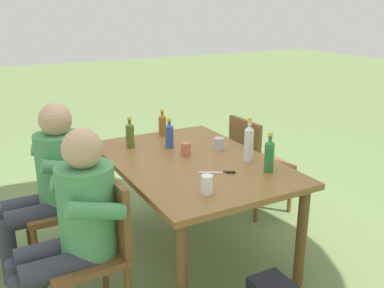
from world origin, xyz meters
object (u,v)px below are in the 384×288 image
object	(u,v)px
chair_near_left	(68,198)
person_in_plaid_shirt	(49,179)
chair_far_left	(255,160)
table_knife	(220,172)
bottle_amber	(162,125)
cup_terracotta	(186,149)
bottle_olive	(130,134)
backpack_by_far_side	(81,179)
cup_white	(207,185)
bottle_clear	(249,143)
bottle_green	(269,155)
dining_table	(192,171)
bottle_blue	(169,135)
cup_steel	(219,144)
chair_near_right	(95,243)
person_in_white_shirt	(74,222)

from	to	relation	value
chair_near_left	person_in_plaid_shirt	world-z (taller)	person_in_plaid_shirt
chair_far_left	table_knife	distance (m)	1.04
bottle_amber	cup_terracotta	size ratio (longest dim) A/B	2.38
bottle_olive	backpack_by_far_side	world-z (taller)	bottle_olive
chair_far_left	cup_white	xyz separation A→B (m)	(0.88, -1.01, 0.31)
bottle_clear	bottle_green	world-z (taller)	bottle_clear
bottle_amber	backpack_by_far_side	world-z (taller)	bottle_amber
dining_table	cup_terracotta	size ratio (longest dim) A/B	15.91
bottle_blue	table_knife	distance (m)	0.65
dining_table	backpack_by_far_side	distance (m)	1.53
bottle_clear	bottle_olive	bearing A→B (deg)	-137.96
bottle_clear	bottle_green	xyz separation A→B (m)	(0.23, 0.00, -0.02)
chair_near_left	bottle_olive	bearing A→B (deg)	104.51
cup_terracotta	cup_steel	bearing A→B (deg)	89.30
bottle_amber	chair_near_right	bearing A→B (deg)	-42.14
cup_white	person_in_plaid_shirt	bearing A→B (deg)	-140.36
bottle_olive	bottle_amber	world-z (taller)	bottle_olive
bottle_green	cup_terracotta	bearing A→B (deg)	-148.60
bottle_blue	chair_far_left	bearing A→B (deg)	90.66
chair_near_left	bottle_blue	bearing A→B (deg)	89.34
bottle_green	cup_terracotta	size ratio (longest dim) A/B	2.80
bottle_blue	cup_steel	world-z (taller)	bottle_blue
person_in_white_shirt	chair_far_left	bearing A→B (deg)	111.51
dining_table	bottle_green	xyz separation A→B (m)	(0.43, 0.34, 0.20)
person_in_plaid_shirt	bottle_clear	xyz separation A→B (m)	(0.55, 1.27, 0.23)
chair_near_right	person_in_white_shirt	size ratio (longest dim) A/B	0.74
chair_far_left	cup_steel	xyz separation A→B (m)	(0.24, -0.53, 0.30)
chair_near_right	person_in_plaid_shirt	size ratio (longest dim) A/B	0.74
chair_far_left	cup_steel	world-z (taller)	chair_far_left
chair_far_left	cup_terracotta	size ratio (longest dim) A/B	9.04
chair_far_left	person_in_white_shirt	xyz separation A→B (m)	(0.69, -1.75, 0.17)
person_in_plaid_shirt	backpack_by_far_side	size ratio (longest dim) A/B	3.02
bottle_amber	bottle_blue	distance (m)	0.31
cup_terracotta	table_knife	bearing A→B (deg)	4.83
cup_white	table_knife	world-z (taller)	cup_white
backpack_by_far_side	bottle_blue	bearing A→B (deg)	23.94
person_in_white_shirt	bottle_clear	distance (m)	1.29
bottle_clear	table_knife	size ratio (longest dim) A/B	1.44
bottle_amber	cup_white	world-z (taller)	bottle_amber
person_in_white_shirt	chair_near_left	bearing A→B (deg)	170.97
bottle_amber	cup_terracotta	world-z (taller)	bottle_amber
chair_near_right	cup_white	size ratio (longest dim) A/B	7.70
bottle_olive	cup_steel	size ratio (longest dim) A/B	2.60
cup_terracotta	table_knife	size ratio (longest dim) A/B	0.44
person_in_white_shirt	bottle_blue	world-z (taller)	person_in_white_shirt
bottle_amber	chair_far_left	bearing A→B (deg)	69.01
bottle_amber	bottle_blue	bearing A→B (deg)	-14.84
bottle_amber	table_knife	distance (m)	0.94
cup_white	table_knife	size ratio (longest dim) A/B	0.51
person_in_plaid_shirt	bottle_amber	bearing A→B (deg)	106.28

